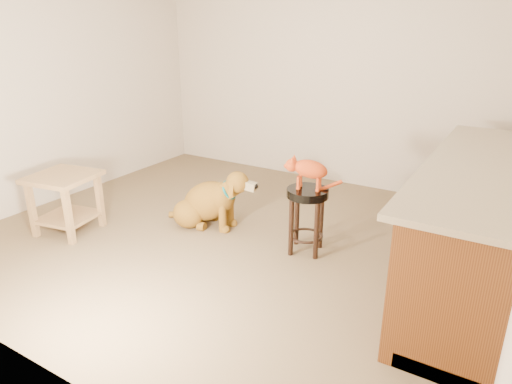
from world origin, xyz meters
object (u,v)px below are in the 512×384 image
Objects in this scene: padded_stool at (307,208)px; golden_retriever at (208,203)px; tabby_kitten at (307,170)px; wood_stool at (477,187)px; side_table at (65,194)px.

golden_retriever reaches higher than padded_stool.
tabby_kitten is (1.04, -0.01, 0.51)m from golden_retriever.
golden_retriever is at bearing 166.08° from tabby_kitten.
wood_stool reaches higher than padded_stool.
padded_stool is at bearing -133.43° from wood_stool.
wood_stool reaches higher than golden_retriever.
golden_retriever is (1.05, 0.80, -0.14)m from side_table.
wood_stool is 1.80× the size of tabby_kitten.
padded_stool is 1.26× the size of tabby_kitten.
padded_stool reaches higher than side_table.
golden_retriever is at bearing 37.25° from side_table.
wood_stool is 1.73m from tabby_kitten.
tabby_kitten reaches higher than side_table.
wood_stool is at bearing 21.24° from golden_retriever.
side_table is 2.27m from tabby_kitten.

